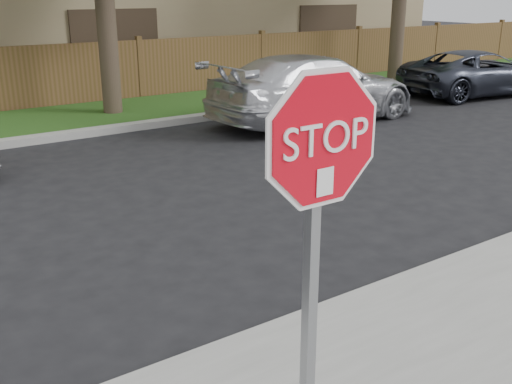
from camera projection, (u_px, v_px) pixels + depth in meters
ground at (265, 333)px, 5.27m from camera, size 90.00×90.00×0.00m
far_curb at (21, 141)px, 11.59m from camera, size 70.00×0.30×0.15m
grass_strip at (1, 127)px, 12.89m from camera, size 70.00×3.00×0.12m
stop_sign at (319, 198)px, 3.14m from camera, size 1.01×0.13×2.55m
sedan_right at (315, 89)px, 13.44m from camera, size 5.28×2.33×1.51m
sedan_far_right at (478, 73)px, 16.89m from camera, size 4.79×2.75×1.26m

